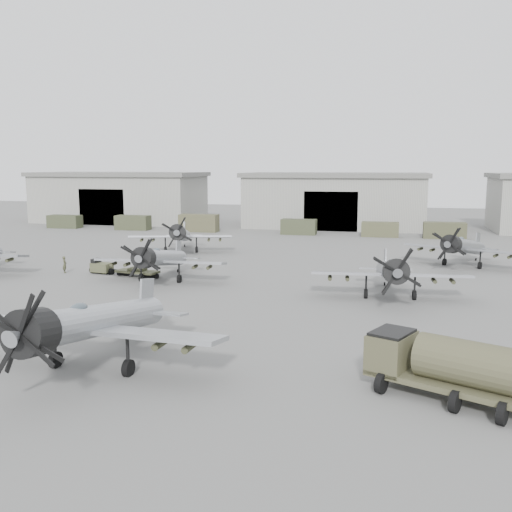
{
  "coord_description": "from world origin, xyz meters",
  "views": [
    {
      "loc": [
        8.95,
        -31.14,
        9.79
      ],
      "look_at": [
        -1.71,
        13.67,
        2.5
      ],
      "focal_mm": 40.0,
      "sensor_mm": 36.0,
      "label": 1
    }
  ],
  "objects_px": {
    "fuel_tanker": "(449,364)",
    "aircraft_far_1": "(462,246)",
    "aircraft_near_1": "(87,324)",
    "ground_crew": "(65,265)",
    "aircraft_mid_1": "(159,258)",
    "aircraft_mid_2": "(391,271)",
    "tug_trailer": "(115,269)",
    "aircraft_far_0": "(181,234)"
  },
  "relations": [
    {
      "from": "tug_trailer",
      "to": "ground_crew",
      "type": "xyz_separation_m",
      "value": [
        -4.95,
        -0.25,
        0.26
      ]
    },
    {
      "from": "aircraft_near_1",
      "to": "aircraft_far_0",
      "type": "relative_size",
      "value": 1.13
    },
    {
      "from": "aircraft_mid_2",
      "to": "tug_trailer",
      "type": "height_order",
      "value": "aircraft_mid_2"
    },
    {
      "from": "fuel_tanker",
      "to": "aircraft_mid_1",
      "type": "bearing_deg",
      "value": 161.51
    },
    {
      "from": "aircraft_near_1",
      "to": "ground_crew",
      "type": "height_order",
      "value": "aircraft_near_1"
    },
    {
      "from": "aircraft_near_1",
      "to": "aircraft_mid_2",
      "type": "relative_size",
      "value": 1.13
    },
    {
      "from": "aircraft_mid_1",
      "to": "aircraft_far_0",
      "type": "xyz_separation_m",
      "value": [
        -4.19,
        16.11,
        0.08
      ]
    },
    {
      "from": "aircraft_mid_2",
      "to": "fuel_tanker",
      "type": "xyz_separation_m",
      "value": [
        2.46,
        -18.25,
        -0.58
      ]
    },
    {
      "from": "aircraft_mid_1",
      "to": "aircraft_mid_2",
      "type": "bearing_deg",
      "value": -7.98
    },
    {
      "from": "aircraft_far_0",
      "to": "ground_crew",
      "type": "bearing_deg",
      "value": -128.93
    },
    {
      "from": "aircraft_near_1",
      "to": "aircraft_far_1",
      "type": "relative_size",
      "value": 1.2
    },
    {
      "from": "aircraft_mid_1",
      "to": "aircraft_far_0",
      "type": "relative_size",
      "value": 0.96
    },
    {
      "from": "aircraft_mid_2",
      "to": "aircraft_mid_1",
      "type": "bearing_deg",
      "value": 169.01
    },
    {
      "from": "aircraft_mid_2",
      "to": "fuel_tanker",
      "type": "relative_size",
      "value": 1.6
    },
    {
      "from": "aircraft_near_1",
      "to": "fuel_tanker",
      "type": "relative_size",
      "value": 1.81
    },
    {
      "from": "fuel_tanker",
      "to": "tug_trailer",
      "type": "relative_size",
      "value": 1.06
    },
    {
      "from": "aircraft_near_1",
      "to": "tug_trailer",
      "type": "relative_size",
      "value": 1.92
    },
    {
      "from": "tug_trailer",
      "to": "aircraft_mid_2",
      "type": "bearing_deg",
      "value": 0.24
    },
    {
      "from": "aircraft_mid_2",
      "to": "aircraft_far_1",
      "type": "relative_size",
      "value": 1.06
    },
    {
      "from": "aircraft_near_1",
      "to": "aircraft_far_0",
      "type": "bearing_deg",
      "value": 107.72
    },
    {
      "from": "tug_trailer",
      "to": "ground_crew",
      "type": "height_order",
      "value": "ground_crew"
    },
    {
      "from": "aircraft_mid_2",
      "to": "aircraft_far_0",
      "type": "relative_size",
      "value": 1.0
    },
    {
      "from": "aircraft_mid_1",
      "to": "ground_crew",
      "type": "distance_m",
      "value": 10.52
    },
    {
      "from": "aircraft_far_0",
      "to": "aircraft_far_1",
      "type": "height_order",
      "value": "aircraft_far_0"
    },
    {
      "from": "aircraft_mid_2",
      "to": "tug_trailer",
      "type": "relative_size",
      "value": 1.69
    },
    {
      "from": "fuel_tanker",
      "to": "aircraft_far_1",
      "type": "bearing_deg",
      "value": 107.34
    },
    {
      "from": "aircraft_mid_1",
      "to": "aircraft_far_1",
      "type": "bearing_deg",
      "value": 25.51
    },
    {
      "from": "aircraft_far_1",
      "to": "ground_crew",
      "type": "bearing_deg",
      "value": -138.48
    },
    {
      "from": "aircraft_mid_1",
      "to": "aircraft_mid_2",
      "type": "xyz_separation_m",
      "value": [
        19.13,
        -1.89,
        0.07
      ]
    },
    {
      "from": "tug_trailer",
      "to": "aircraft_near_1",
      "type": "bearing_deg",
      "value": -55.67
    },
    {
      "from": "ground_crew",
      "to": "aircraft_mid_2",
      "type": "bearing_deg",
      "value": -120.81
    },
    {
      "from": "aircraft_mid_2",
      "to": "aircraft_far_1",
      "type": "height_order",
      "value": "aircraft_mid_2"
    },
    {
      "from": "aircraft_far_0",
      "to": "aircraft_far_1",
      "type": "xyz_separation_m",
      "value": [
        30.03,
        -2.45,
        -0.07
      ]
    },
    {
      "from": "aircraft_near_1",
      "to": "fuel_tanker",
      "type": "bearing_deg",
      "value": 5.79
    },
    {
      "from": "tug_trailer",
      "to": "ground_crew",
      "type": "bearing_deg",
      "value": -167.24
    },
    {
      "from": "aircraft_mid_2",
      "to": "fuel_tanker",
      "type": "bearing_deg",
      "value": -87.69
    },
    {
      "from": "aircraft_far_1",
      "to": "ground_crew",
      "type": "relative_size",
      "value": 7.16
    },
    {
      "from": "aircraft_near_1",
      "to": "ground_crew",
      "type": "bearing_deg",
      "value": 127.53
    },
    {
      "from": "aircraft_mid_1",
      "to": "aircraft_far_1",
      "type": "distance_m",
      "value": 29.23
    },
    {
      "from": "aircraft_far_0",
      "to": "tug_trailer",
      "type": "bearing_deg",
      "value": -110.23
    },
    {
      "from": "aircraft_far_1",
      "to": "tug_trailer",
      "type": "relative_size",
      "value": 1.6
    },
    {
      "from": "aircraft_near_1",
      "to": "aircraft_far_1",
      "type": "height_order",
      "value": "aircraft_near_1"
    }
  ]
}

